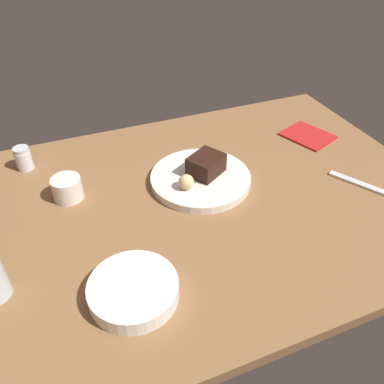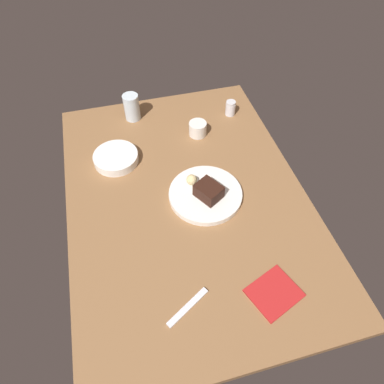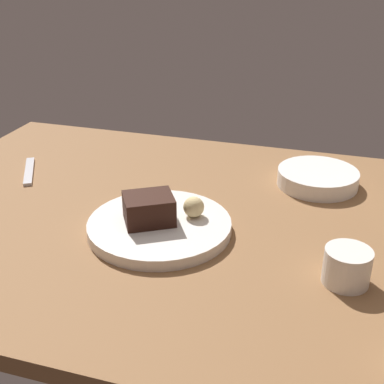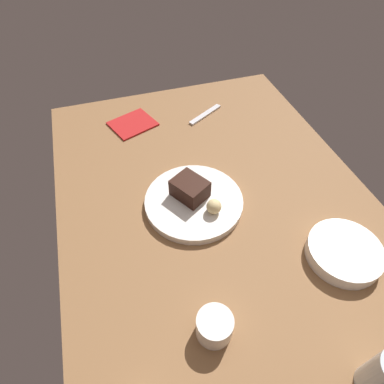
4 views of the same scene
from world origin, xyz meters
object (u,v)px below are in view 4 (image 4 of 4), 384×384
dessert_spoon (205,114)px  folded_napkin (133,124)px  dessert_plate (194,202)px  chocolate_cake_slice (190,189)px  side_bowl (344,252)px  bread_roll (214,206)px  coffee_cup (214,326)px

dessert_spoon → folded_napkin: (-2.32, -25.39, -0.05)cm
dessert_plate → chocolate_cake_slice: (-1.73, -0.55, 3.60)cm
dessert_plate → side_bowl: bearing=48.0°
bread_roll → dessert_spoon: (-43.06, 12.61, -3.67)cm
dessert_plate → side_bowl: side_bowl is taller
dessert_plate → coffee_cup: bearing=-10.8°
side_bowl → dessert_spoon: size_ratio=1.15×
bread_roll → folded_napkin: size_ratio=0.28×
chocolate_cake_slice → bread_roll: (7.13, 4.16, -0.62)cm
bread_roll → dessert_spoon: size_ratio=0.26×
bread_roll → coffee_cup: bearing=-19.7°
side_bowl → folded_napkin: bearing=-150.1°
coffee_cup → folded_napkin: size_ratio=0.52×
chocolate_cake_slice → bread_roll: 8.28cm
bread_roll → coffee_cup: (27.55, -9.87, -1.15)cm
side_bowl → dessert_spoon: side_bowl is taller
bread_roll → dessert_plate: bearing=-146.2°
side_bowl → dessert_spoon: (-63.41, -12.33, -1.39)cm
dessert_plate → bread_roll: size_ratio=6.77×
bread_roll → side_bowl: (20.35, 24.94, -2.28)cm
coffee_cup → dessert_plate: bearing=169.2°
dessert_plate → coffee_cup: 33.58cm
bread_roll → side_bowl: 32.27cm
dessert_spoon → folded_napkin: bearing=144.8°
chocolate_cake_slice → side_bowl: chocolate_cake_slice is taller
bread_roll → chocolate_cake_slice: bearing=-149.7°
bread_roll → side_bowl: bread_roll is taller
dessert_plate → coffee_cup: size_ratio=3.59×
chocolate_cake_slice → folded_napkin: 39.45cm
chocolate_cake_slice → dessert_spoon: (-35.94, 16.77, -4.29)cm
side_bowl → dessert_plate: bearing=-132.0°
folded_napkin → chocolate_cake_slice: bearing=12.7°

